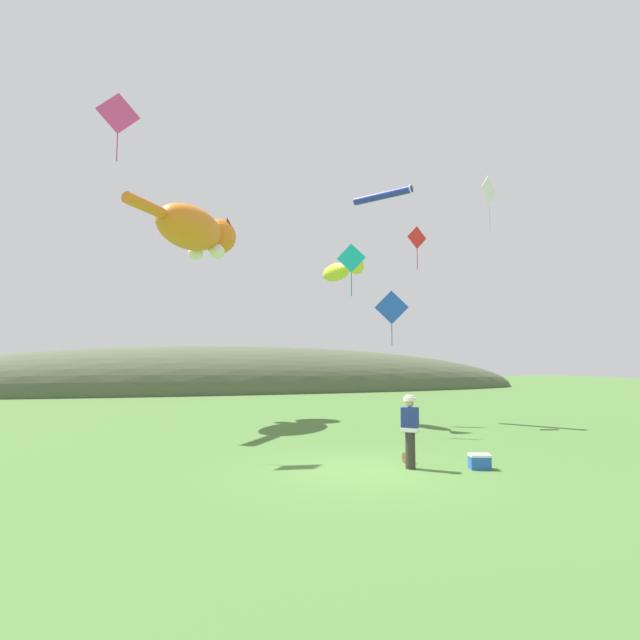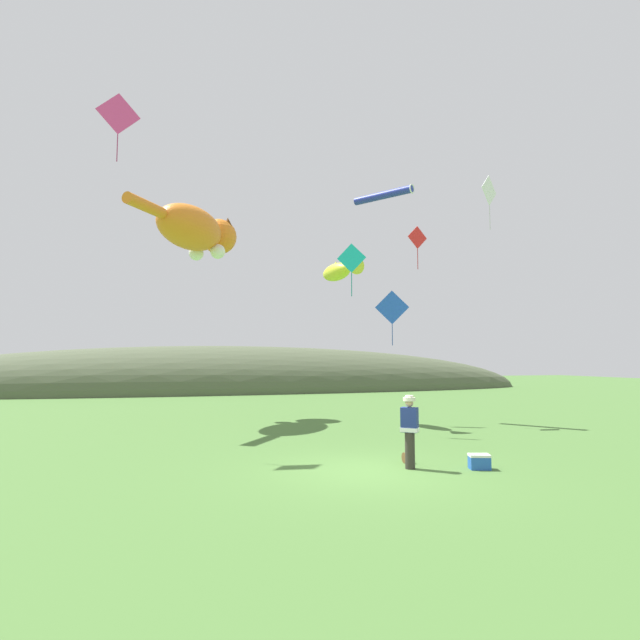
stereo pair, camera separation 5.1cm
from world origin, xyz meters
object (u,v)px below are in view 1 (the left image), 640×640
Objects in this scene: festival_attendant at (410,429)px; kite_spool at (407,458)px; kite_giant_cat at (196,231)px; kite_diamond_blue at (392,308)px; kite_tube_streamer at (383,195)px; kite_diamond_red at (417,238)px; kite_fish_windsock at (339,271)px; picnic_cooler at (480,462)px; kite_diamond_teal at (351,259)px; kite_diamond_white at (489,191)px; kite_diamond_pink at (118,114)px.

festival_attendant reaches higher than kite_spool.
kite_giant_cat is 9.50m from kite_diamond_blue.
kite_diamond_red is at bearing -66.24° from kite_tube_streamer.
festival_attendant is 0.61× the size of kite_fish_windsock.
kite_diamond_teal is at bearing 96.24° from picnic_cooler.
kite_spool is 0.13× the size of kite_diamond_white.
kite_diamond_white reaches higher than kite_spool.
kite_spool is at bearing -146.62° from kite_diamond_white.
picnic_cooler is at bearing -83.76° from kite_diamond_teal.
kite_diamond_white is at bearing -26.94° from kite_diamond_teal.
kite_diamond_white is (4.08, -4.94, 2.31)m from kite_fish_windsock.
kite_spool is 9.39m from kite_diamond_blue.
kite_diamond_red is at bearing 59.70° from kite_spool.
kite_spool is 1.79m from picnic_cooler.
kite_giant_cat is 2.72× the size of kite_diamond_blue.
kite_giant_cat is 3.34× the size of kite_diamond_red.
kite_diamond_red is 0.81× the size of kite_diamond_blue.
kite_diamond_white is 0.90× the size of kite_diamond_pink.
kite_diamond_blue is (3.12, 7.49, 4.72)m from kite_spool.
kite_fish_windsock is at bearing 81.87° from festival_attendant.
kite_diamond_teal reaches higher than kite_spool.
picnic_cooler is 14.92m from kite_diamond_pink.
kite_fish_windsock is (-0.31, 9.48, 6.31)m from picnic_cooler.
kite_tube_streamer is at bearing 78.24° from picnic_cooler.
kite_diamond_red is 12.49m from kite_diamond_pink.
kite_diamond_pink is (-2.80, -6.41, 1.99)m from kite_giant_cat.
kite_diamond_teal is at bearing -130.06° from kite_tube_streamer.
kite_spool is at bearing 139.61° from picnic_cooler.
kite_diamond_teal is at bearing -143.98° from kite_diamond_blue.
kite_giant_cat is 2.19× the size of kite_fish_windsock.
kite_diamond_blue is at bearing 36.02° from kite_diamond_teal.
kite_tube_streamer is 6.14m from kite_diamond_white.
kite_diamond_red is 4.27m from kite_diamond_teal.
kite_tube_streamer reaches higher than kite_spool.
festival_attendant is at bearing -97.60° from kite_diamond_teal.
kite_spool is 0.04× the size of kite_giant_cat.
kite_fish_windsock is (1.05, 8.32, 6.35)m from kite_spool.
kite_diamond_teal is (-3.67, -1.65, -1.45)m from kite_diamond_red.
kite_diamond_blue is (1.75, 8.65, 4.68)m from picnic_cooler.
kite_giant_cat is at bearing 157.32° from kite_diamond_red.
kite_tube_streamer is at bearing 17.79° from kite_fish_windsock.
kite_diamond_red is (3.23, -0.99, 1.44)m from kite_fish_windsock.
picnic_cooler is at bearing -108.98° from kite_diamond_red.
picnic_cooler is 11.39m from kite_fish_windsock.
kite_giant_cat is at bearing 154.44° from kite_fish_windsock.
kite_giant_cat is 2.35× the size of kite_tube_streamer.
kite_spool is 10.62m from kite_diamond_white.
kite_diamond_blue is (-0.38, -1.61, -5.46)m from kite_tube_streamer.
kite_fish_windsock is at bearing -162.21° from kite_tube_streamer.
kite_diamond_red is 4.13m from kite_diamond_white.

